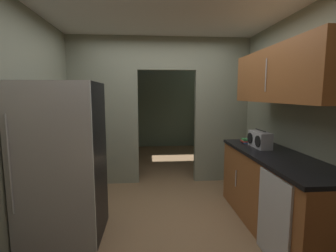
{
  "coord_description": "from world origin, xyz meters",
  "views": [
    {
      "loc": [
        -0.22,
        -2.81,
        1.58
      ],
      "look_at": [
        0.08,
        0.85,
        1.11
      ],
      "focal_mm": 26.15,
      "sensor_mm": 36.0,
      "label": 1
    }
  ],
  "objects": [
    {
      "name": "ground",
      "position": [
        0.0,
        0.0,
        0.0
      ],
      "size": [
        20.0,
        20.0,
        0.0
      ],
      "primitive_type": "plane",
      "color": "brown"
    },
    {
      "name": "kitchen_overhead_slab",
      "position": [
        0.0,
        0.46,
        2.6
      ],
      "size": [
        3.54,
        7.06,
        0.06
      ],
      "primitive_type": "cube",
      "color": "silver"
    },
    {
      "name": "kitchen_partition",
      "position": [
        -0.04,
        1.53,
        1.38
      ],
      "size": [
        3.14,
        0.12,
        2.57
      ],
      "color": "gray",
      "rests_on": "ground"
    },
    {
      "name": "adjoining_room_shell",
      "position": [
        0.0,
        3.61,
        1.28
      ],
      "size": [
        3.14,
        3.17,
        2.57
      ],
      "color": "slate",
      "rests_on": "ground"
    },
    {
      "name": "kitchen_flank_right",
      "position": [
        1.62,
        -0.49,
        1.28
      ],
      "size": [
        0.1,
        4.03,
        2.57
      ],
      "primitive_type": "cube",
      "color": "gray",
      "rests_on": "ground"
    },
    {
      "name": "refrigerator",
      "position": [
        -1.15,
        -0.14,
        0.86
      ],
      "size": [
        0.81,
        0.77,
        1.71
      ],
      "color": "black",
      "rests_on": "ground"
    },
    {
      "name": "lower_cabinet_run",
      "position": [
        1.25,
        -0.2,
        0.45
      ],
      "size": [
        0.64,
        1.95,
        0.9
      ],
      "color": "brown",
      "rests_on": "ground"
    },
    {
      "name": "dishwasher",
      "position": [
        0.94,
        -0.74,
        0.42
      ],
      "size": [
        0.02,
        0.56,
        0.84
      ],
      "color": "#B7BABC",
      "rests_on": "ground"
    },
    {
      "name": "upper_cabinet_counterside",
      "position": [
        1.25,
        -0.2,
        1.8
      ],
      "size": [
        0.36,
        1.76,
        0.6
      ],
      "color": "brown"
    },
    {
      "name": "boombox",
      "position": [
        1.22,
        0.19,
        1.01
      ],
      "size": [
        0.17,
        0.38,
        0.23
      ],
      "color": "#B2B2B7",
      "rests_on": "lower_cabinet_run"
    },
    {
      "name": "book_stack",
      "position": [
        1.17,
        0.51,
        0.93
      ],
      "size": [
        0.14,
        0.18,
        0.06
      ],
      "color": "#2D609E",
      "rests_on": "lower_cabinet_run"
    }
  ]
}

